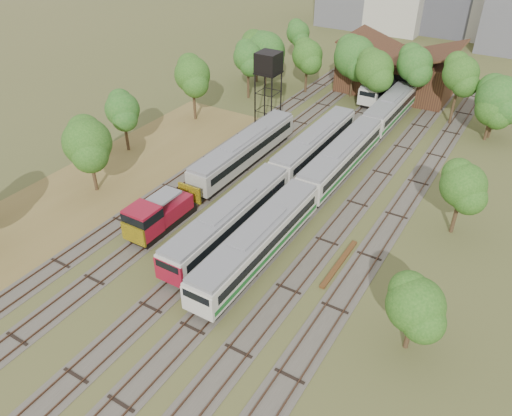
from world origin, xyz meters
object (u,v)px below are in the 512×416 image
Objects in this scene: railcar_red_set at (277,178)px; railcar_green_set at (341,158)px; shunter_locomotive at (157,216)px; water_tower at (268,65)px.

railcar_red_set is 0.66× the size of railcar_green_set.
railcar_red_set is 13.05m from shunter_locomotive.
railcar_green_set is 5.35× the size of water_tower.
railcar_green_set is at bearing 60.77° from railcar_red_set.
railcar_green_set reaches higher than railcar_red_set.
railcar_red_set is 3.56× the size of water_tower.
railcar_red_set is 17.50m from water_tower.
railcar_red_set is 4.27× the size of shunter_locomotive.
shunter_locomotive is at bearing -117.37° from railcar_red_set.
water_tower is at bearing 96.81° from shunter_locomotive.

